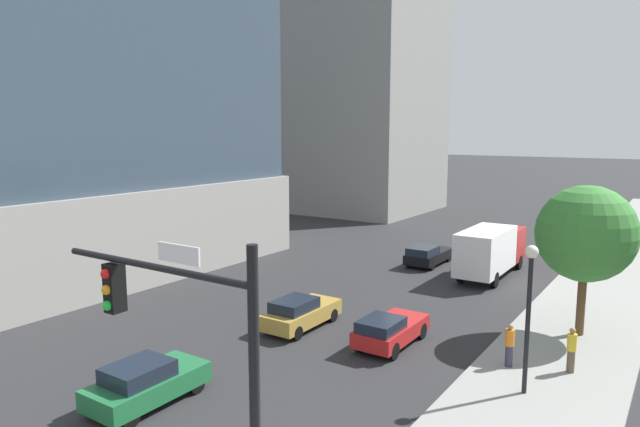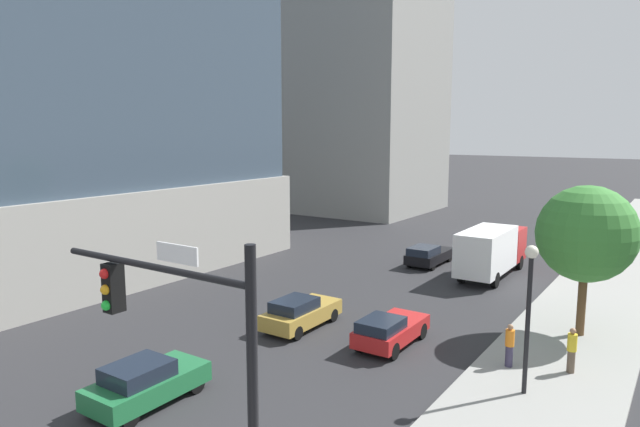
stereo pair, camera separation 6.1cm
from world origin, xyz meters
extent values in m
cube|color=gray|center=(8.35, 20.00, 0.07)|extent=(5.39, 120.00, 0.15)
cube|color=#9E9B93|center=(-21.99, 18.00, 2.81)|extent=(17.23, 24.15, 5.61)
cube|color=gray|center=(-18.99, 52.15, 16.48)|extent=(13.49, 15.38, 32.97)
cube|color=red|center=(-14.94, 47.53, 20.81)|extent=(0.90, 0.90, 41.62)
cylinder|color=black|center=(3.46, 3.25, 6.37)|extent=(5.20, 0.14, 0.14)
cube|color=black|center=(2.24, 3.25, 5.75)|extent=(0.32, 0.36, 1.05)
sphere|color=red|center=(2.24, 3.06, 6.09)|extent=(0.22, 0.22, 0.22)
sphere|color=orange|center=(2.24, 3.06, 5.75)|extent=(0.22, 0.22, 0.22)
sphere|color=green|center=(2.24, 3.06, 5.41)|extent=(0.22, 0.22, 0.22)
cube|color=white|center=(4.24, 3.25, 6.72)|extent=(1.10, 0.04, 0.36)
cylinder|color=black|center=(7.94, 15.05, 2.52)|extent=(0.16, 0.16, 4.74)
sphere|color=silver|center=(7.94, 15.05, 5.07)|extent=(0.44, 0.44, 0.44)
cylinder|color=brown|center=(8.52, 22.11, 1.62)|extent=(0.36, 0.36, 2.94)
sphere|color=#387F33|center=(8.52, 22.11, 4.66)|extent=(4.17, 4.17, 4.17)
cube|color=#1E6638|center=(-2.40, 7.63, 0.61)|extent=(1.88, 4.06, 0.68)
cube|color=#19212D|center=(-2.40, 7.26, 1.22)|extent=(1.58, 2.03, 0.54)
cylinder|color=black|center=(-3.23, 9.01, 0.32)|extent=(0.22, 0.63, 0.63)
cylinder|color=black|center=(-1.57, 9.01, 0.32)|extent=(0.22, 0.63, 0.63)
cylinder|color=black|center=(-3.23, 6.25, 0.32)|extent=(0.22, 0.63, 0.63)
cylinder|color=black|center=(-1.57, 6.25, 0.32)|extent=(0.22, 0.63, 0.63)
cube|color=black|center=(-2.40, 31.28, 0.58)|extent=(1.86, 4.34, 0.63)
cube|color=#19212D|center=(-2.40, 30.21, 1.14)|extent=(1.56, 2.18, 0.50)
cylinder|color=black|center=(-3.22, 32.75, 0.31)|extent=(0.22, 0.62, 0.62)
cylinder|color=black|center=(-1.59, 32.75, 0.31)|extent=(0.22, 0.62, 0.62)
cylinder|color=black|center=(-3.22, 29.80, 0.31)|extent=(0.22, 0.62, 0.62)
cylinder|color=black|center=(-1.59, 29.80, 0.31)|extent=(0.22, 0.62, 0.62)
cube|color=#AD8938|center=(-2.40, 16.42, 0.61)|extent=(1.77, 4.23, 0.70)
cube|color=#19212D|center=(-2.40, 15.85, 1.21)|extent=(1.49, 2.05, 0.50)
cylinder|color=black|center=(-3.18, 17.86, 0.31)|extent=(0.22, 0.62, 0.62)
cylinder|color=black|center=(-1.62, 17.86, 0.31)|extent=(0.22, 0.62, 0.62)
cylinder|color=black|center=(-3.18, 14.98, 0.31)|extent=(0.22, 0.62, 0.62)
cylinder|color=black|center=(-1.62, 14.98, 0.31)|extent=(0.22, 0.62, 0.62)
cube|color=red|center=(2.03, 16.79, 0.62)|extent=(1.76, 4.02, 0.64)
cube|color=#19212D|center=(2.03, 15.81, 1.17)|extent=(1.48, 1.89, 0.45)
cylinder|color=black|center=(1.25, 18.16, 0.35)|extent=(0.22, 0.70, 0.70)
cylinder|color=black|center=(2.80, 18.16, 0.35)|extent=(0.22, 0.70, 0.70)
cylinder|color=black|center=(1.25, 15.43, 0.35)|extent=(0.22, 0.70, 0.70)
cylinder|color=black|center=(2.80, 15.43, 0.35)|extent=(0.22, 0.70, 0.70)
cube|color=#B21E1E|center=(2.03, 33.29, 1.62)|extent=(2.26, 2.16, 2.13)
cube|color=white|center=(2.03, 29.36, 1.83)|extent=(2.26, 5.40, 2.54)
cylinder|color=black|center=(1.03, 33.29, 0.46)|extent=(0.30, 0.92, 0.92)
cylinder|color=black|center=(3.02, 33.29, 0.46)|extent=(0.30, 0.92, 0.92)
cylinder|color=black|center=(1.03, 28.01, 0.46)|extent=(0.30, 0.92, 0.92)
cylinder|color=black|center=(3.02, 28.01, 0.46)|extent=(0.30, 0.92, 0.92)
cylinder|color=#38334C|center=(6.88, 16.98, 0.56)|extent=(0.28, 0.28, 0.81)
cylinder|color=orange|center=(6.88, 16.98, 1.28)|extent=(0.34, 0.34, 0.63)
sphere|color=#997051|center=(6.88, 16.98, 1.70)|extent=(0.22, 0.22, 0.22)
cylinder|color=brown|center=(8.93, 17.71, 0.57)|extent=(0.28, 0.28, 0.84)
cylinder|color=gold|center=(8.93, 17.71, 1.31)|extent=(0.34, 0.34, 0.65)
sphere|color=#997051|center=(8.93, 17.71, 1.75)|extent=(0.23, 0.23, 0.23)
camera|label=1|loc=(12.20, -3.85, 9.02)|focal=31.52mm
camera|label=2|loc=(12.25, -3.81, 9.02)|focal=31.52mm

